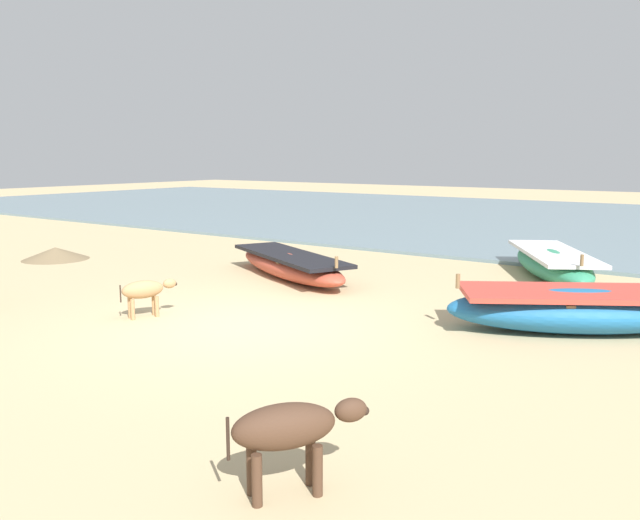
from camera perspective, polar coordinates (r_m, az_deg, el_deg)
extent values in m
plane|color=tan|center=(9.21, -6.14, -5.78)|extent=(80.00, 80.00, 0.00)
cube|color=slate|center=(24.57, 21.23, 3.18)|extent=(60.00, 20.00, 0.08)
ellipsoid|color=#1E669E|center=(9.45, 22.07, -4.21)|extent=(3.68, 2.89, 0.58)
cube|color=#CC3F33|center=(9.40, 22.16, -2.74)|extent=(3.30, 2.65, 0.07)
cube|color=olive|center=(9.34, 20.56, -3.27)|extent=(0.63, 0.92, 0.04)
cylinder|color=olive|center=(8.98, 12.19, -1.85)|extent=(0.06, 0.06, 0.20)
ellipsoid|color=#338C66|center=(13.44, 20.02, -0.35)|extent=(2.87, 3.84, 0.53)
cube|color=white|center=(13.41, 20.07, 0.59)|extent=(2.61, 3.44, 0.07)
cube|color=olive|center=(13.14, 20.37, 0.06)|extent=(0.86, 0.57, 0.04)
cylinder|color=olive|center=(11.72, 22.31, -0.03)|extent=(0.06, 0.06, 0.20)
ellipsoid|color=#B74733|center=(12.62, -2.69, -0.52)|extent=(4.01, 2.64, 0.48)
cube|color=black|center=(12.58, -2.70, 0.40)|extent=(3.57, 2.41, 0.07)
cube|color=olive|center=(12.33, -2.09, -0.12)|extent=(0.48, 0.80, 0.04)
cylinder|color=olive|center=(10.96, 1.48, -0.20)|extent=(0.06, 0.06, 0.20)
ellipsoid|color=tan|center=(9.84, -15.53, -2.54)|extent=(0.47, 0.67, 0.27)
ellipsoid|color=tan|center=(9.95, -13.27, -2.05)|extent=(0.19, 0.24, 0.15)
sphere|color=#2D2119|center=(9.98, -12.77, -2.09)|extent=(0.07, 0.07, 0.06)
cylinder|color=tan|center=(10.01, -14.58, -3.89)|extent=(0.06, 0.06, 0.31)
cylinder|color=tan|center=(9.88, -14.34, -4.04)|extent=(0.06, 0.06, 0.31)
cylinder|color=tan|center=(9.91, -16.58, -4.11)|extent=(0.06, 0.06, 0.31)
cylinder|color=tan|center=(9.78, -16.35, -4.27)|extent=(0.06, 0.06, 0.31)
cylinder|color=#2D2119|center=(9.75, -17.36, -2.89)|extent=(0.02, 0.02, 0.25)
ellipsoid|color=#4C3323|center=(4.62, -3.22, -14.59)|extent=(0.69, 0.78, 0.33)
ellipsoid|color=#4C3323|center=(4.74, 2.76, -13.21)|extent=(0.27, 0.29, 0.18)
sphere|color=#2D2119|center=(4.79, 4.01, -13.26)|extent=(0.10, 0.10, 0.07)
cylinder|color=#4C3323|center=(4.89, -0.86, -17.42)|extent=(0.08, 0.08, 0.38)
cylinder|color=#4C3323|center=(4.75, -0.22, -18.26)|extent=(0.08, 0.08, 0.38)
cylinder|color=#4C3323|center=(4.79, -6.11, -18.08)|extent=(0.08, 0.08, 0.38)
cylinder|color=#4C3323|center=(4.65, -5.64, -18.98)|extent=(0.08, 0.08, 0.38)
cylinder|color=#2D2119|center=(4.56, -8.21, -15.50)|extent=(0.02, 0.02, 0.31)
cone|color=#7A6647|center=(16.07, -22.51, 0.55)|extent=(2.01, 2.01, 0.28)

